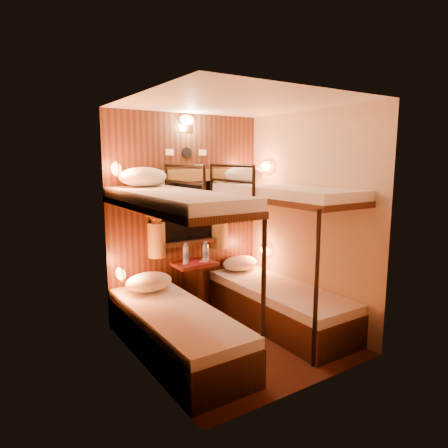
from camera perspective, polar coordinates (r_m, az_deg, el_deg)
floor at (r=4.36m, az=1.56°, el=-16.21°), size 2.10×2.10×0.00m
ceiling at (r=3.96m, az=1.72°, el=16.90°), size 2.10×2.10×0.00m
wall_back at (r=4.88m, az=-5.43°, el=1.30°), size 2.40×0.00×2.40m
wall_front at (r=3.20m, az=12.45°, el=-3.14°), size 2.40×0.00×2.40m
wall_left at (r=3.52m, az=-11.85°, el=-1.97°), size 0.00×2.40×2.40m
wall_right at (r=4.63m, az=11.86°, el=0.71°), size 0.00×2.40×2.40m
back_panel at (r=4.86m, az=-5.35°, el=1.28°), size 2.00×0.03×2.40m
bunk_left at (r=3.89m, az=-7.00°, el=-10.56°), size 0.72×1.90×1.82m
bunk_right at (r=4.58m, az=7.82°, el=-7.50°), size 0.72×1.90×1.82m
window at (r=4.84m, az=-5.18°, el=1.02°), size 1.00×0.12×0.79m
curtains at (r=4.80m, az=-5.00°, el=1.95°), size 1.10×0.22×1.00m
back_fixtures at (r=4.80m, az=-5.34°, el=13.70°), size 0.54×0.09×0.48m
reading_lamps at (r=4.57m, az=-3.39°, el=1.29°), size 2.00×0.20×1.25m
table at (r=4.88m, az=-4.18°, el=-8.14°), size 0.50×0.34×0.66m
bottle_left at (r=4.72m, az=-5.47°, el=-4.41°), size 0.07×0.07×0.25m
bottle_right at (r=4.79m, az=-2.65°, el=-4.17°), size 0.07×0.07×0.25m
sachet_a at (r=4.92m, az=-2.77°, el=-5.10°), size 0.09×0.07×0.01m
sachet_b at (r=4.83m, az=-3.23°, el=-5.38°), size 0.09×0.08×0.01m
pillow_lower_left at (r=4.44m, az=-10.68°, el=-8.13°), size 0.51×0.37×0.20m
pillow_lower_right at (r=5.15m, az=2.31°, el=-5.60°), size 0.48×0.34×0.19m
pillow_upper_left at (r=4.31m, az=-11.52°, el=6.63°), size 0.52×0.37×0.20m
pillow_upper_right at (r=4.92m, az=2.91°, el=7.13°), size 0.52×0.37×0.20m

